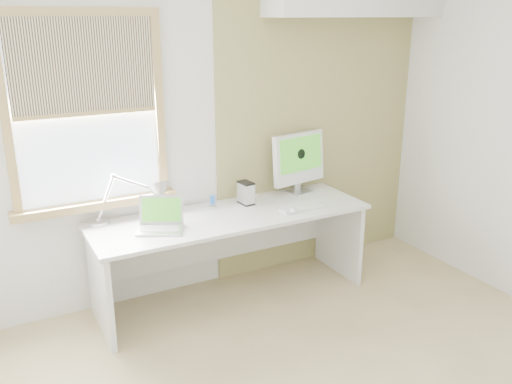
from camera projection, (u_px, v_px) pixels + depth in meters
room at (348, 193)px, 2.91m from camera, size 4.04×3.54×2.64m
accent_wall at (319, 122)px, 4.81m from camera, size 2.00×0.02×2.60m
window at (87, 114)px, 3.82m from camera, size 1.20×0.14×1.42m
desk at (228, 234)px, 4.34m from camera, size 2.20×0.70×0.73m
desk_lamp at (148, 197)px, 4.00m from camera, size 0.63×0.40×0.38m
laptop at (161, 221)px, 3.92m from camera, size 0.40×0.37×0.23m
phone_dock at (212, 204)px, 4.34m from camera, size 0.07×0.07×0.12m
external_drive at (246, 193)px, 4.43m from camera, size 0.11×0.15×0.19m
imac at (299, 159)px, 4.66m from camera, size 0.54×0.22×0.52m
keyboard at (304, 208)px, 4.33m from camera, size 0.40×0.13×0.02m
mouse at (293, 210)px, 4.26m from camera, size 0.09×0.11×0.03m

